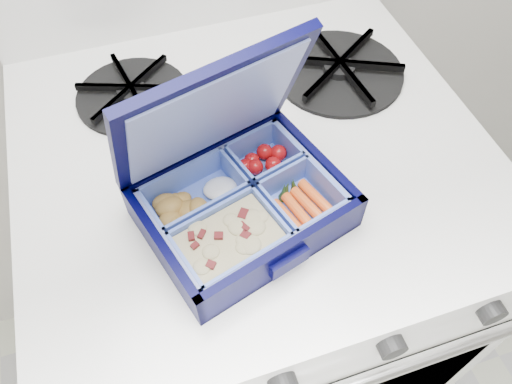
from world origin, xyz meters
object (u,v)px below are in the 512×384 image
object	(u,v)px
bento_box	(243,206)
fork	(231,122)
stove	(250,284)
burner_grate	(339,66)

from	to	relation	value
bento_box	fork	size ratio (longest dim) A/B	1.36
stove	burner_grate	world-z (taller)	burner_grate
fork	burner_grate	bearing A→B (deg)	57.44
stove	fork	size ratio (longest dim) A/B	5.77
burner_grate	fork	world-z (taller)	burner_grate
stove	bento_box	distance (m)	0.51
burner_grate	fork	xyz separation A→B (m)	(-0.18, -0.05, -0.01)
stove	fork	world-z (taller)	fork
bento_box	stove	bearing A→B (deg)	54.45
stove	burner_grate	size ratio (longest dim) A/B	4.82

